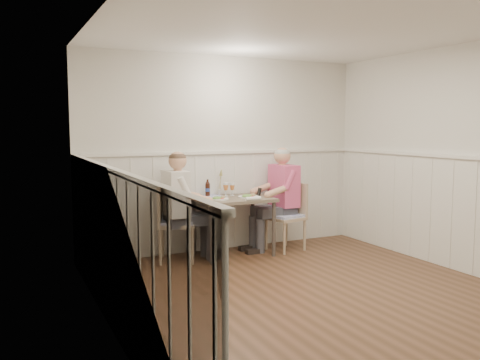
{
  "coord_description": "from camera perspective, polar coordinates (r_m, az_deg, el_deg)",
  "views": [
    {
      "loc": [
        -2.79,
        -4.05,
        1.66
      ],
      "look_at": [
        -0.06,
        1.64,
        1.0
      ],
      "focal_mm": 38.0,
      "sensor_mm": 36.0,
      "label": 1
    }
  ],
  "objects": [
    {
      "name": "beer_glass_b",
      "position": [
        6.67,
        -1.61,
        -0.79
      ],
      "size": [
        0.07,
        0.07,
        0.18
      ],
      "color": "silver",
      "rests_on": "dining_table"
    },
    {
      "name": "man_in_pink",
      "position": [
        6.95,
        4.63,
        -2.89
      ],
      "size": [
        0.65,
        0.46,
        1.41
      ],
      "color": "#3F3F47",
      "rests_on": "ground"
    },
    {
      "name": "plate_man",
      "position": [
        6.56,
        0.94,
        -1.8
      ],
      "size": [
        0.28,
        0.28,
        0.07
      ],
      "color": "white",
      "rests_on": "dining_table"
    },
    {
      "name": "room_shell",
      "position": [
        4.92,
        8.95,
        4.24
      ],
      "size": [
        4.04,
        4.54,
        2.6
      ],
      "color": "silver",
      "rests_on": "ground"
    },
    {
      "name": "grass_vase",
      "position": [
        6.79,
        -2.32,
        -0.35
      ],
      "size": [
        0.04,
        0.04,
        0.36
      ],
      "color": "silver",
      "rests_on": "dining_table"
    },
    {
      "name": "dining_table",
      "position": [
        6.57,
        -0.75,
        -2.86
      ],
      "size": [
        0.97,
        0.7,
        0.75
      ],
      "color": "brown",
      "rests_on": "ground"
    },
    {
      "name": "plate_diner",
      "position": [
        6.39,
        -2.44,
        -2.04
      ],
      "size": [
        0.25,
        0.25,
        0.06
      ],
      "color": "white",
      "rests_on": "dining_table"
    },
    {
      "name": "chair_left",
      "position": [
        6.35,
        -7.65,
        -4.46
      ],
      "size": [
        0.58,
        0.58,
        0.95
      ],
      "color": "#9A8C6A",
      "rests_on": "ground"
    },
    {
      "name": "beer_bottle",
      "position": [
        6.69,
        -3.66,
        -0.99
      ],
      "size": [
        0.06,
        0.06,
        0.23
      ],
      "color": "black",
      "rests_on": "dining_table"
    },
    {
      "name": "rolled_napkin",
      "position": [
        6.34,
        1.5,
        -2.07
      ],
      "size": [
        0.2,
        0.05,
        0.04
      ],
      "color": "white",
      "rests_on": "dining_table"
    },
    {
      "name": "beer_glass_a",
      "position": [
        6.74,
        -0.89,
        -0.8
      ],
      "size": [
        0.07,
        0.07,
        0.17
      ],
      "color": "silver",
      "rests_on": "dining_table"
    },
    {
      "name": "diner_cream",
      "position": [
        6.29,
        -6.84,
        -3.93
      ],
      "size": [
        0.64,
        0.45,
        1.39
      ],
      "color": "#3F3F47",
      "rests_on": "ground"
    },
    {
      "name": "chair_right",
      "position": [
        6.91,
        5.47,
        -3.78
      ],
      "size": [
        0.51,
        0.51,
        0.91
      ],
      "color": "#9A8C6A",
      "rests_on": "ground"
    },
    {
      "name": "wainscot",
      "position": [
        5.58,
        4.8,
        -4.08
      ],
      "size": [
        4.0,
        4.49,
        1.34
      ],
      "color": "silver",
      "rests_on": "ground"
    },
    {
      "name": "gingham_mat",
      "position": [
        6.68,
        -3.5,
        -1.84
      ],
      "size": [
        0.42,
        0.38,
        0.01
      ],
      "color": "#505CAD",
      "rests_on": "dining_table"
    },
    {
      "name": "ground_plane",
      "position": [
        5.19,
        8.67,
        -12.77
      ],
      "size": [
        4.5,
        4.5,
        0.0
      ],
      "primitive_type": "plane",
      "color": "#462D1A"
    }
  ]
}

